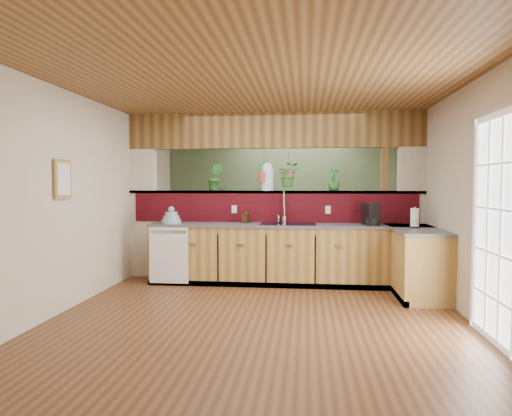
# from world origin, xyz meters

# --- Properties ---
(ground) EXTENTS (4.60, 7.00, 0.01)m
(ground) POSITION_xyz_m (0.00, 0.00, 0.00)
(ground) COLOR brown
(ground) RESTS_ON ground
(ceiling) EXTENTS (4.60, 7.00, 0.01)m
(ceiling) POSITION_xyz_m (0.00, 0.00, 2.60)
(ceiling) COLOR brown
(ceiling) RESTS_ON ground
(wall_back) EXTENTS (4.60, 0.02, 2.60)m
(wall_back) POSITION_xyz_m (0.00, 3.50, 1.30)
(wall_back) COLOR beige
(wall_back) RESTS_ON ground
(wall_front) EXTENTS (4.60, 0.02, 2.60)m
(wall_front) POSITION_xyz_m (0.00, -3.50, 1.30)
(wall_front) COLOR beige
(wall_front) RESTS_ON ground
(wall_left) EXTENTS (0.02, 7.00, 2.60)m
(wall_left) POSITION_xyz_m (-2.30, 0.00, 1.30)
(wall_left) COLOR beige
(wall_left) RESTS_ON ground
(wall_right) EXTENTS (0.02, 7.00, 2.60)m
(wall_right) POSITION_xyz_m (2.30, 0.00, 1.30)
(wall_right) COLOR beige
(wall_right) RESTS_ON ground
(pass_through_partition) EXTENTS (4.60, 0.21, 2.60)m
(pass_through_partition) POSITION_xyz_m (0.03, 1.35, 1.19)
(pass_through_partition) COLOR beige
(pass_through_partition) RESTS_ON ground
(pass_through_ledge) EXTENTS (4.60, 0.21, 0.04)m
(pass_through_ledge) POSITION_xyz_m (0.00, 1.35, 1.37)
(pass_through_ledge) COLOR brown
(pass_through_ledge) RESTS_ON ground
(header_beam) EXTENTS (4.60, 0.15, 0.55)m
(header_beam) POSITION_xyz_m (0.00, 1.35, 2.33)
(header_beam) COLOR brown
(header_beam) RESTS_ON ground
(sage_backwall) EXTENTS (4.55, 0.02, 2.55)m
(sage_backwall) POSITION_xyz_m (0.00, 3.48, 1.30)
(sage_backwall) COLOR #566E4B
(sage_backwall) RESTS_ON ground
(countertop) EXTENTS (4.14, 1.52, 0.90)m
(countertop) POSITION_xyz_m (0.84, 0.87, 0.45)
(countertop) COLOR olive
(countertop) RESTS_ON ground
(dishwasher) EXTENTS (0.58, 0.03, 0.82)m
(dishwasher) POSITION_xyz_m (-1.48, 0.66, 0.46)
(dishwasher) COLOR white
(dishwasher) RESTS_ON ground
(navy_sink) EXTENTS (0.82, 0.50, 0.18)m
(navy_sink) POSITION_xyz_m (0.25, 0.98, 0.82)
(navy_sink) COLOR black
(navy_sink) RESTS_ON countertop
(french_door) EXTENTS (0.06, 1.02, 2.16)m
(french_door) POSITION_xyz_m (2.27, -1.30, 1.05)
(french_door) COLOR white
(french_door) RESTS_ON ground
(framed_print) EXTENTS (0.04, 0.35, 0.45)m
(framed_print) POSITION_xyz_m (-2.27, -0.80, 1.55)
(framed_print) COLOR olive
(framed_print) RESTS_ON wall_left
(faucet) EXTENTS (0.21, 0.21, 0.48)m
(faucet) POSITION_xyz_m (0.18, 1.13, 1.16)
(faucet) COLOR #B7B7B2
(faucet) RESTS_ON countertop
(dish_stack) EXTENTS (0.29, 0.29, 0.26)m
(dish_stack) POSITION_xyz_m (-1.50, 0.88, 0.98)
(dish_stack) COLOR #90A1BB
(dish_stack) RESTS_ON countertop
(soap_dispenser) EXTENTS (0.12, 0.13, 0.21)m
(soap_dispenser) POSITION_xyz_m (-0.40, 1.08, 1.01)
(soap_dispenser) COLOR #392714
(soap_dispenser) RESTS_ON countertop
(coffee_maker) EXTENTS (0.17, 0.29, 0.32)m
(coffee_maker) POSITION_xyz_m (1.44, 0.91, 1.05)
(coffee_maker) COLOR black
(coffee_maker) RESTS_ON countertop
(paper_towel) EXTENTS (0.13, 0.13, 0.28)m
(paper_towel) POSITION_xyz_m (1.98, 0.57, 1.03)
(paper_towel) COLOR black
(paper_towel) RESTS_ON countertop
(glass_jar) EXTENTS (0.20, 0.20, 0.43)m
(glass_jar) POSITION_xyz_m (-0.09, 1.35, 1.61)
(glass_jar) COLOR silver
(glass_jar) RESTS_ON pass_through_ledge
(ledge_plant_left) EXTENTS (0.26, 0.22, 0.42)m
(ledge_plant_left) POSITION_xyz_m (-0.92, 1.35, 1.60)
(ledge_plant_left) COLOR #266524
(ledge_plant_left) RESTS_ON pass_through_ledge
(ledge_plant_right) EXTENTS (0.24, 0.24, 0.36)m
(ledge_plant_right) POSITION_xyz_m (0.94, 1.35, 1.57)
(ledge_plant_right) COLOR #266524
(ledge_plant_right) RESTS_ON pass_through_ledge
(hanging_plant_a) EXTENTS (0.24, 0.20, 0.56)m
(hanging_plant_a) POSITION_xyz_m (-0.14, 1.35, 1.78)
(hanging_plant_a) COLOR brown
(hanging_plant_a) RESTS_ON header_beam
(hanging_plant_b) EXTENTS (0.35, 0.30, 0.53)m
(hanging_plant_b) POSITION_xyz_m (0.24, 1.35, 1.79)
(hanging_plant_b) COLOR brown
(hanging_plant_b) RESTS_ON header_beam
(shelving_console) EXTENTS (1.59, 0.74, 1.03)m
(shelving_console) POSITION_xyz_m (-0.64, 3.25, 0.50)
(shelving_console) COLOR black
(shelving_console) RESTS_ON ground
(shelf_plant_a) EXTENTS (0.28, 0.23, 0.45)m
(shelf_plant_a) POSITION_xyz_m (-1.09, 3.25, 1.24)
(shelf_plant_a) COLOR #266524
(shelf_plant_a) RESTS_ON shelving_console
(shelf_plant_b) EXTENTS (0.36, 0.36, 0.49)m
(shelf_plant_b) POSITION_xyz_m (-0.29, 3.25, 1.26)
(shelf_plant_b) COLOR #266524
(shelf_plant_b) RESTS_ON shelving_console
(floor_plant) EXTENTS (0.95, 0.90, 0.83)m
(floor_plant) POSITION_xyz_m (0.86, 2.57, 0.42)
(floor_plant) COLOR #266524
(floor_plant) RESTS_ON ground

